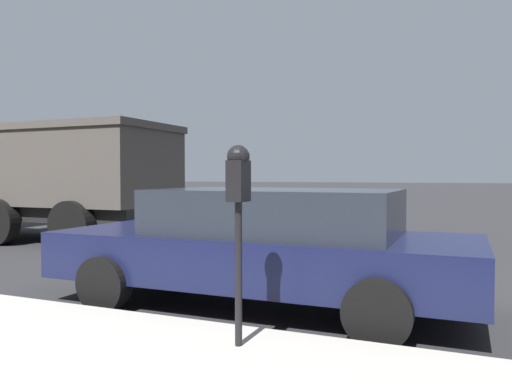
% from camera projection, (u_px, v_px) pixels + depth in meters
% --- Properties ---
extents(ground_plane, '(220.00, 220.00, 0.00)m').
position_uv_depth(ground_plane, '(277.00, 288.00, 6.92)').
color(ground_plane, '#2B2B2D').
extents(parking_meter, '(0.21, 0.19, 1.67)m').
position_uv_depth(parking_meter, '(238.00, 192.00, 4.10)').
color(parking_meter, black).
rests_on(parking_meter, sidewalk).
extents(car_navy, '(2.13, 4.99, 1.40)m').
position_uv_depth(car_navy, '(265.00, 244.00, 5.93)').
color(car_navy, '#14193D').
rests_on(car_navy, ground_plane).
extents(dump_truck, '(2.77, 8.45, 2.81)m').
position_uv_depth(dump_truck, '(18.00, 174.00, 12.57)').
color(dump_truck, black).
rests_on(dump_truck, ground_plane).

